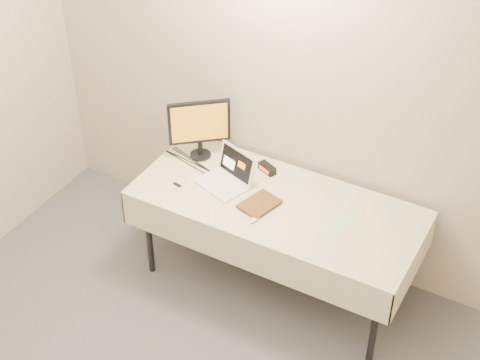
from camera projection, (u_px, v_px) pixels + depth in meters
The scene contains 9 objects.
back_wall at pixel (313, 87), 4.62m from camera, with size 4.00×0.10×2.70m, color beige.
table at pixel (277, 209), 4.71m from camera, with size 1.86×0.81×0.74m.
laptop at pixel (228, 176), 4.80m from camera, with size 0.39×0.36×0.22m.
monitor at pixel (199, 125), 4.92m from camera, with size 0.34×0.29×0.43m.
book at pixel (249, 184), 4.62m from camera, with size 0.18×0.02×0.25m, color #8F541A.
alarm_clock at pixel (267, 168), 4.91m from camera, with size 0.14×0.10×0.05m.
clicker at pixel (255, 219), 4.52m from camera, with size 0.04×0.09×0.02m, color silver.
paper_form at pixel (338, 225), 4.49m from camera, with size 0.12×0.30×0.00m, color #B8E5B6.
usb_dongle at pixel (177, 185), 4.81m from camera, with size 0.06×0.02×0.01m, color black.
Camera 1 is at (1.56, -1.24, 3.69)m, focal length 55.00 mm.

